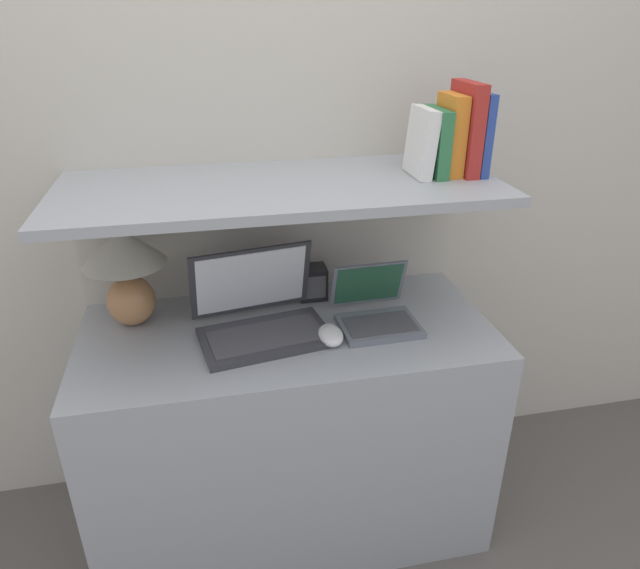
# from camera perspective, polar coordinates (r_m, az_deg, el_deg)

# --- Properties ---
(wall_back) EXTENTS (6.00, 0.05, 2.40)m
(wall_back) POSITION_cam_1_polar(r_m,az_deg,el_deg) (1.91, -5.26, 12.08)
(wall_back) COLOR beige
(wall_back) RESTS_ON ground_plane
(desk) EXTENTS (1.24, 0.59, 0.77)m
(desk) POSITION_cam_1_polar(r_m,az_deg,el_deg) (1.96, -2.93, -14.32)
(desk) COLOR #999EA3
(desk) RESTS_ON ground_plane
(back_riser) EXTENTS (1.24, 0.04, 1.18)m
(back_riser) POSITION_cam_1_polar(r_m,az_deg,el_deg) (2.10, -4.43, -4.58)
(back_riser) COLOR beige
(back_riser) RESTS_ON ground_plane
(shelf) EXTENTS (1.24, 0.53, 0.03)m
(shelf) POSITION_cam_1_polar(r_m,az_deg,el_deg) (1.63, -3.98, 9.60)
(shelf) COLOR #999EA3
(shelf) RESTS_ON back_riser
(table_lamp) EXTENTS (0.24, 0.24, 0.31)m
(table_lamp) POSITION_cam_1_polar(r_m,az_deg,el_deg) (1.78, -18.90, 1.93)
(table_lamp) COLOR #B27A4C
(table_lamp) RESTS_ON desk
(laptop_large) EXTENTS (0.41, 0.34, 0.25)m
(laptop_large) POSITION_cam_1_polar(r_m,az_deg,el_deg) (1.70, -5.96, -3.24)
(laptop_large) COLOR #333338
(laptop_large) RESTS_ON desk
(laptop_small) EXTENTS (0.24, 0.24, 0.18)m
(laptop_small) POSITION_cam_1_polar(r_m,az_deg,el_deg) (1.76, 5.58, -2.76)
(laptop_small) COLOR slate
(laptop_small) RESTS_ON desk
(computer_mouse) EXTENTS (0.07, 0.12, 0.04)m
(computer_mouse) POSITION_cam_1_polar(r_m,az_deg,el_deg) (1.67, 1.08, -5.08)
(computer_mouse) COLOR white
(computer_mouse) RESTS_ON desk
(router_box) EXTENTS (0.09, 0.08, 0.11)m
(router_box) POSITION_cam_1_polar(r_m,az_deg,el_deg) (1.90, -0.77, 0.23)
(router_box) COLOR black
(router_box) RESTS_ON desk
(book_blue) EXTENTS (0.03, 0.17, 0.23)m
(book_blue) POSITION_cam_1_polar(r_m,az_deg,el_deg) (1.77, 15.39, 14.41)
(book_blue) COLOR #284293
(book_blue) RESTS_ON shelf
(book_red) EXTENTS (0.04, 0.17, 0.26)m
(book_red) POSITION_cam_1_polar(r_m,az_deg,el_deg) (1.75, 14.34, 14.86)
(book_red) COLOR #A82823
(book_red) RESTS_ON shelf
(book_orange) EXTENTS (0.04, 0.14, 0.23)m
(book_orange) POSITION_cam_1_polar(r_m,az_deg,el_deg) (1.74, 12.91, 14.38)
(book_orange) COLOR orange
(book_orange) RESTS_ON shelf
(book_green) EXTENTS (0.04, 0.16, 0.19)m
(book_green) POSITION_cam_1_polar(r_m,az_deg,el_deg) (1.72, 11.44, 13.79)
(book_green) COLOR #2D7042
(book_green) RESTS_ON shelf
(book_white) EXTENTS (0.05, 0.15, 0.19)m
(book_white) POSITION_cam_1_polar(r_m,az_deg,el_deg) (1.71, 10.11, 13.82)
(book_white) COLOR silver
(book_white) RESTS_ON shelf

